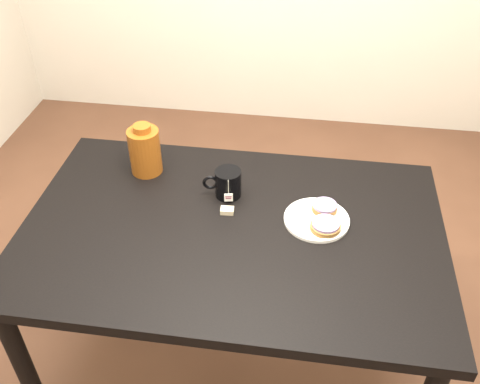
# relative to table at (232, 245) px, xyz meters

# --- Properties ---
(ground_plane) EXTENTS (4.00, 4.00, 0.00)m
(ground_plane) POSITION_rel_table_xyz_m (0.00, 0.00, -0.67)
(ground_plane) COLOR brown
(table) EXTENTS (1.40, 0.90, 0.75)m
(table) POSITION_rel_table_xyz_m (0.00, 0.00, 0.00)
(table) COLOR black
(table) RESTS_ON ground_plane
(plate) EXTENTS (0.22, 0.22, 0.02)m
(plate) POSITION_rel_table_xyz_m (0.28, 0.07, 0.09)
(plate) COLOR white
(plate) RESTS_ON table
(bagel_back) EXTENTS (0.10, 0.10, 0.03)m
(bagel_back) POSITION_rel_table_xyz_m (0.30, 0.12, 0.11)
(bagel_back) COLOR brown
(bagel_back) RESTS_ON plate
(bagel_front) EXTENTS (0.14, 0.14, 0.03)m
(bagel_front) POSITION_rel_table_xyz_m (0.31, 0.02, 0.11)
(bagel_front) COLOR brown
(bagel_front) RESTS_ON plate
(mug) EXTENTS (0.14, 0.11, 0.10)m
(mug) POSITION_rel_table_xyz_m (-0.04, 0.17, 0.14)
(mug) COLOR black
(mug) RESTS_ON table
(teabag_pouch) EXTENTS (0.05, 0.03, 0.02)m
(teabag_pouch) POSITION_rel_table_xyz_m (-0.03, 0.07, 0.09)
(teabag_pouch) COLOR #C6B793
(teabag_pouch) RESTS_ON table
(bagel_package) EXTENTS (0.14, 0.14, 0.20)m
(bagel_package) POSITION_rel_table_xyz_m (-0.37, 0.27, 0.17)
(bagel_package) COLOR #5C2A0C
(bagel_package) RESTS_ON table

